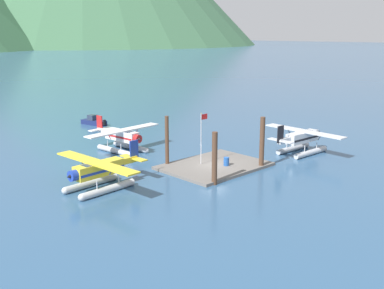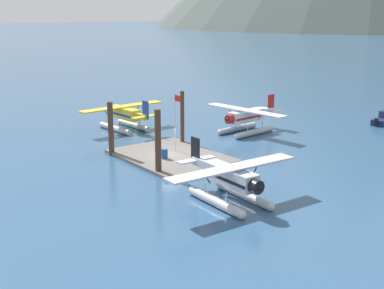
{
  "view_description": "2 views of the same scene",
  "coord_description": "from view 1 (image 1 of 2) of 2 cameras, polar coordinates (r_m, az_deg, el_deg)",
  "views": [
    {
      "loc": [
        -33.74,
        -31.84,
        13.85
      ],
      "look_at": [
        -1.49,
        1.87,
        2.39
      ],
      "focal_mm": 42.89,
      "sensor_mm": 36.0,
      "label": 1
    },
    {
      "loc": [
        36.61,
        -25.2,
        12.92
      ],
      "look_at": [
        1.11,
        1.6,
        1.25
      ],
      "focal_mm": 47.35,
      "sensor_mm": 36.0,
      "label": 2
    }
  ],
  "objects": [
    {
      "name": "ground_plane",
      "position": [
        48.41,
        2.8,
        -2.84
      ],
      "size": [
        1200.0,
        1200.0,
        0.0
      ],
      "primitive_type": "plane",
      "color": "#2D5175"
    },
    {
      "name": "dock_platform",
      "position": [
        48.37,
        2.8,
        -2.67
      ],
      "size": [
        10.53,
        7.98,
        0.3
      ],
      "primitive_type": "cube",
      "color": "#66605B",
      "rests_on": "ground"
    },
    {
      "name": "piling_near_left",
      "position": [
        42.33,
        2.83,
        -1.76
      ],
      "size": [
        0.51,
        0.51,
        5.02
      ],
      "primitive_type": "cylinder",
      "color": "#4C3323",
      "rests_on": "ground"
    },
    {
      "name": "piling_near_right",
      "position": [
        47.97,
        8.7,
        0.21
      ],
      "size": [
        0.51,
        0.51,
        5.43
      ],
      "primitive_type": "cylinder",
      "color": "#4C3323",
      "rests_on": "ground"
    },
    {
      "name": "piling_far_left",
      "position": [
        48.11,
        -3.13,
        0.38
      ],
      "size": [
        0.4,
        0.4,
        5.41
      ],
      "primitive_type": "cylinder",
      "color": "#4C3323",
      "rests_on": "ground"
    },
    {
      "name": "flagpole",
      "position": [
        47.72,
        1.25,
        1.56
      ],
      "size": [
        0.95,
        0.1,
        5.47
      ],
      "color": "silver",
      "rests_on": "dock_platform"
    },
    {
      "name": "fuel_drum",
      "position": [
        47.93,
        4.3,
        -2.12
      ],
      "size": [
        0.62,
        0.62,
        0.88
      ],
      "color": "#1E4C99",
      "rests_on": "dock_platform"
    },
    {
      "name": "seaplane_white_bow_left",
      "position": [
        55.05,
        -8.66,
        0.75
      ],
      "size": [
        10.49,
        7.96,
        3.84
      ],
      "color": "#B7BABF",
      "rests_on": "ground"
    },
    {
      "name": "seaplane_yellow_port_fwd",
      "position": [
        42.01,
        -11.51,
        -3.48
      ],
      "size": [
        7.97,
        10.47,
        3.84
      ],
      "color": "#B7BABF",
      "rests_on": "ground"
    },
    {
      "name": "seaplane_silver_stbd_aft",
      "position": [
        55.15,
        13.55,
        0.55
      ],
      "size": [
        7.98,
        10.45,
        3.84
      ],
      "color": "#B7BABF",
      "rests_on": "ground"
    },
    {
      "name": "boat_navy_open_north",
      "position": [
        72.25,
        -12.19,
        2.83
      ],
      "size": [
        2.33,
        4.83,
        1.5
      ],
      "color": "navy",
      "rests_on": "ground"
    }
  ]
}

